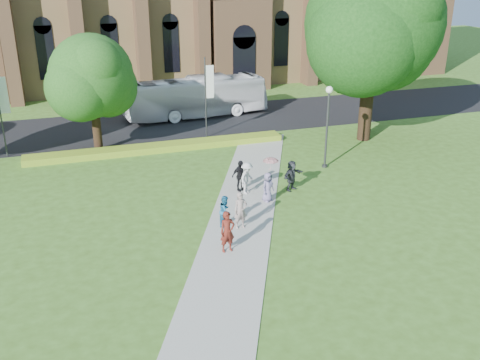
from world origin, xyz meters
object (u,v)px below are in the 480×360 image
object	(u,v)px
streetlamp	(328,117)
tour_coach	(196,97)
large_tree	(373,23)
pedestrian_0	(227,232)

from	to	relation	value
streetlamp	tour_coach	bearing A→B (deg)	107.51
large_tree	pedestrian_0	size ratio (longest dim) A/B	6.86
streetlamp	large_tree	world-z (taller)	large_tree
large_tree	tour_coach	world-z (taller)	large_tree
tour_coach	pedestrian_0	world-z (taller)	tour_coach
streetlamp	pedestrian_0	size ratio (longest dim) A/B	2.73
large_tree	pedestrian_0	xyz separation A→B (m)	(-14.72, -13.07, -7.36)
streetlamp	tour_coach	size ratio (longest dim) A/B	0.43
large_tree	pedestrian_0	distance (m)	21.02
streetlamp	tour_coach	distance (m)	15.67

